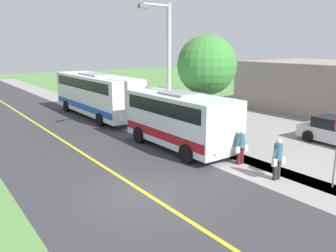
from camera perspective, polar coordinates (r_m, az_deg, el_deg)
The scene contains 10 objects.
ground_plane at distance 12.79m, azimuth -3.90°, elevation -11.09°, with size 120.00×120.00×0.00m, color #548442.
road_surface at distance 12.79m, azimuth -3.90°, elevation -11.07°, with size 8.00×100.00×0.01m, color #333335.
sidewalk at distance 15.96m, azimuth 12.20°, elevation -6.31°, with size 2.40×100.00×0.01m, color gray.
road_centre_line at distance 12.79m, azimuth -3.90°, elevation -11.05°, with size 0.16×100.00×0.00m, color gold.
shuttle_bus_front at distance 17.70m, azimuth 2.01°, elevation 1.37°, with size 2.72×6.85×2.95m.
transit_bus_rear at distance 26.43m, azimuth -11.86°, elevation 5.39°, with size 2.77×10.35×3.23m.
pedestrian_with_bags at distance 14.31m, azimuth 17.86°, elevation -5.07°, with size 0.72×0.34×1.72m.
pedestrian_waiting at distance 15.77m, azimuth 12.07°, elevation -3.23°, with size 0.72×0.34×1.63m.
street_light_pole at distance 18.84m, azimuth -0.17°, elevation 9.81°, with size 1.97×0.24×7.45m.
tree_curbside at distance 20.10m, azimuth 6.51°, elevation 10.00°, with size 3.46×3.46×5.90m.
Camera 1 is at (6.15, 9.90, 5.27)m, focal length 36.49 mm.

